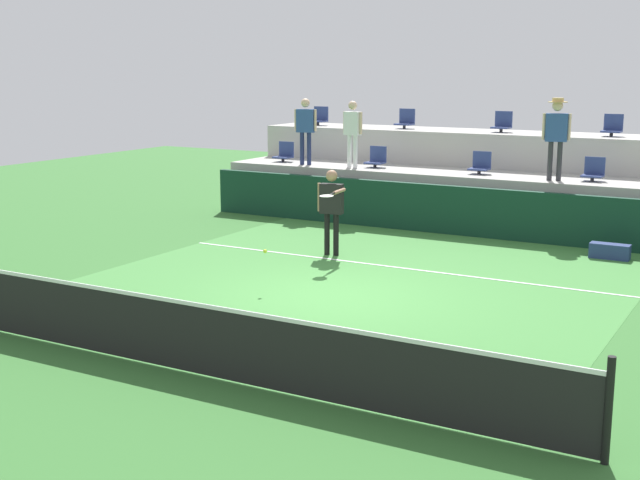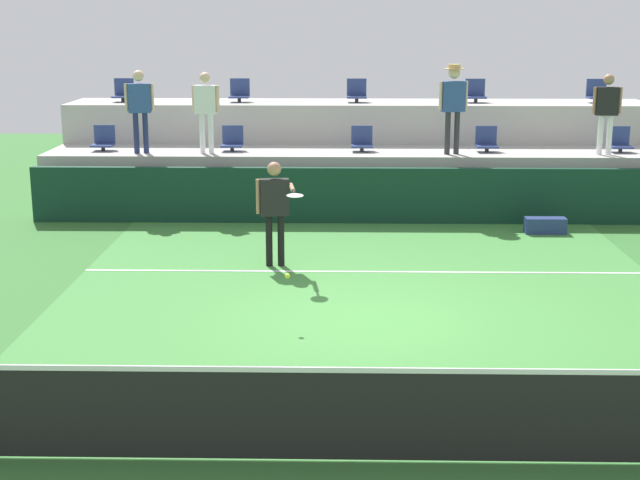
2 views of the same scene
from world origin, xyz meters
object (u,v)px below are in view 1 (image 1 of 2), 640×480
Objects in this scene: spectator_leaning_on_rail at (305,125)px; spectator_with_hat at (556,130)px; stadium_chair_upper_center at (502,124)px; stadium_chair_upper_right at (612,127)px; stadium_chair_upper_far_left at (319,118)px; stadium_chair_lower_right at (594,171)px; stadium_chair_upper_left at (406,120)px; spectator_in_white at (353,128)px; stadium_chair_lower_left at (376,159)px; tennis_player at (331,204)px; stadium_chair_lower_far_left at (285,153)px; stadium_chair_lower_center at (480,165)px; tennis_ball at (265,251)px; equipment_bag at (610,251)px.

spectator_leaning_on_rail is 6.33m from spectator_with_hat.
stadium_chair_upper_center is 2.89m from spectator_with_hat.
spectator_leaning_on_rail is at bearing -162.88° from stadium_chair_upper_right.
stadium_chair_upper_right is (7.92, 0.00, 0.00)m from stadium_chair_upper_far_left.
stadium_chair_lower_right is 1.99m from stadium_chair_upper_right.
stadium_chair_upper_far_left is at bearing 180.00° from stadium_chair_upper_left.
stadium_chair_upper_far_left is 3.08m from spectator_in_white.
stadium_chair_lower_left reaches higher than tennis_player.
stadium_chair_lower_far_left is at bearing -91.29° from stadium_chair_upper_far_left.
stadium_chair_lower_center is at bearing 0.00° from stadium_chair_lower_far_left.
stadium_chair_lower_center is (2.69, 0.00, 0.00)m from stadium_chair_lower_left.
spectator_leaning_on_rail reaches higher than tennis_player.
stadium_chair_lower_center is 1.00× the size of stadium_chair_upper_right.
spectator_in_white reaches higher than tennis_player.
stadium_chair_upper_center is at bearing 26.23° from spectator_leaning_on_rail.
stadium_chair_lower_center reaches higher than tennis_ball.
stadium_chair_lower_right is at bearing -34.06° from stadium_chair_upper_center.
stadium_chair_upper_left reaches higher than equipment_bag.
tennis_player is at bearing -108.31° from stadium_chair_lower_center.
tennis_player is 2.26× the size of equipment_bag.
spectator_in_white is (-5.75, -2.18, -0.08)m from stadium_chair_upper_right.
stadium_chair_lower_right reaches higher than equipment_bag.
stadium_chair_upper_right reaches higher than equipment_bag.
stadium_chair_lower_center is 1.00× the size of stadium_chair_upper_far_left.
spectator_leaning_on_rail is (-3.02, 4.14, 1.21)m from tennis_player.
stadium_chair_lower_right is at bearing 63.56° from tennis_ball.
spectator_leaning_on_rail is at bearing 126.14° from tennis_player.
tennis_ball is (-3.71, -7.47, -0.78)m from stadium_chair_lower_right.
stadium_chair_lower_right is 3.32m from stadium_chair_upper_center.
tennis_ball is at bearing -73.98° from spectator_in_white.
stadium_chair_upper_center is at bearing 0.00° from stadium_chair_upper_left.
stadium_chair_upper_right is 7.62m from tennis_player.
stadium_chair_upper_left is at bearing 34.01° from stadium_chair_lower_far_left.
spectator_leaning_on_rail is 1.02× the size of spectator_in_white.
stadium_chair_upper_far_left is 0.32× the size of spectator_in_white.
stadium_chair_lower_right is at bearing -89.93° from stadium_chair_upper_right.
spectator_leaning_on_rail reaches higher than equipment_bag.
stadium_chair_upper_left is (-2.72, 1.80, 0.85)m from stadium_chair_lower_center.
stadium_chair_upper_left is at bearing 147.69° from equipment_bag.
spectator_with_hat is (7.16, -2.18, 0.05)m from stadium_chair_upper_far_left.
stadium_chair_upper_center is 0.68× the size of equipment_bag.
spectator_in_white is at bearing -159.19° from stadium_chair_upper_right.
stadium_chair_upper_right is at bearing 0.00° from stadium_chair_upper_center.
stadium_chair_lower_far_left is 0.68× the size of equipment_bag.
stadium_chair_lower_right is 7.65× the size of tennis_ball.
stadium_chair_upper_far_left is at bearing 134.87° from spectator_in_white.
stadium_chair_lower_left is at bearing 0.00° from stadium_chair_lower_far_left.
spectator_in_white reaches higher than stadium_chair_upper_center.
tennis_player is (-1.41, -6.32, -1.26)m from stadium_chair_upper_center.
stadium_chair_lower_left is 0.31× the size of spectator_leaning_on_rail.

